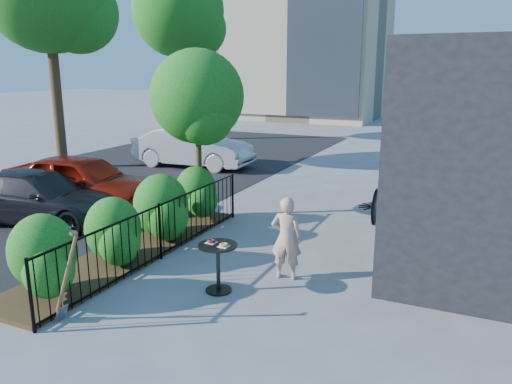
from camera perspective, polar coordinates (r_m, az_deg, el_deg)
The scene contains 13 objects.
ground at distance 9.05m, azimuth -2.85°, elevation -9.11°, with size 120.00×120.00×0.00m, color gray.
fence at distance 9.59m, azimuth -10.91°, elevation -4.41°, with size 0.05×6.05×1.10m.
planting_bed at distance 10.16m, azimuth -14.02°, elevation -6.62°, with size 1.30×6.00×0.08m, color #382616.
shrubs at distance 9.97m, azimuth -13.44°, elevation -2.99°, with size 1.10×5.60×1.24m.
patio_tree at distance 11.84m, azimuth -6.57°, elevation 10.13°, with size 2.20×2.20×3.94m.
street at distance 15.43m, azimuth -21.16°, elevation -0.22°, with size 9.00×30.00×0.01m, color black.
street_tree_far at distance 25.51m, azimuth -8.81°, elevation 19.21°, with size 4.40×4.40×8.28m.
cafe_table at distance 8.12m, azimuth -4.36°, elevation -7.65°, with size 0.64×0.64×0.86m.
woman at distance 8.55m, azimuth 3.49°, elevation -5.28°, with size 0.53×0.35×1.46m, color tan.
shovel at distance 7.58m, azimuth -20.92°, elevation -9.59°, with size 0.54×0.19×1.45m.
car_red at distance 13.51m, azimuth -19.23°, elevation 1.11°, with size 1.68×4.19×1.43m, color maroon.
car_silver at distance 18.41m, azimuth -7.23°, elevation 5.10°, with size 1.54×4.41×1.45m, color #B8B9BE.
car_darkgrey at distance 12.73m, azimuth -23.43°, elevation -0.54°, with size 1.69×4.15×1.21m, color black.
Camera 1 is at (3.85, -7.37, 3.56)m, focal length 35.00 mm.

